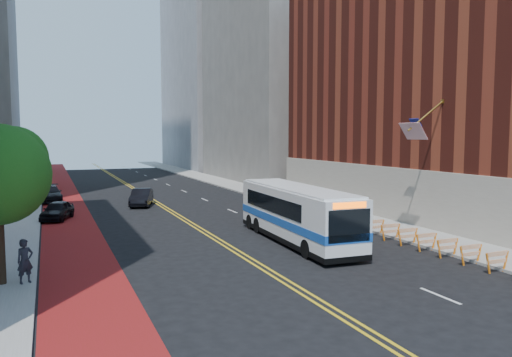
{
  "coord_description": "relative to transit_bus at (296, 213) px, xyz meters",
  "views": [
    {
      "loc": [
        -9.4,
        -16.95,
        6.37
      ],
      "look_at": [
        1.08,
        8.0,
        4.0
      ],
      "focal_mm": 35.0,
      "sensor_mm": 36.0,
      "label": 1
    }
  ],
  "objects": [
    {
      "name": "bus_lane_paint",
      "position": [
        -12.27,
        20.75,
        -1.73
      ],
      "size": [
        3.6,
        140.0,
        0.01
      ],
      "primitive_type": "cube",
      "color": "maroon",
      "rests_on": "ground"
    },
    {
      "name": "ground",
      "position": [
        -4.17,
        -9.25,
        -1.73
      ],
      "size": [
        160.0,
        160.0,
        0.0
      ],
      "primitive_type": "plane",
      "color": "black",
      "rests_on": "ground"
    },
    {
      "name": "car_a",
      "position": [
        -12.99,
        13.79,
        -1.02
      ],
      "size": [
        2.88,
        4.48,
        1.42
      ],
      "primitive_type": "imported",
      "rotation": [
        0.0,
        0.0,
        -0.31
      ],
      "color": "black",
      "rests_on": "ground"
    },
    {
      "name": "midrise_right_far",
      "position": [
        19.83,
        68.75,
        25.77
      ],
      "size": [
        20.0,
        28.0,
        55.0
      ],
      "primitive_type": "cube",
      "color": "gray",
      "rests_on": "ground"
    },
    {
      "name": "brick_building",
      "position": [
        17.77,
        2.74,
        9.23
      ],
      "size": [
        18.73,
        36.0,
        22.0
      ],
      "color": "maroon",
      "rests_on": "ground"
    },
    {
      "name": "pedestrian",
      "position": [
        -14.57,
        -3.53,
        -0.64
      ],
      "size": [
        0.81,
        0.71,
        1.88
      ],
      "primitive_type": "imported",
      "rotation": [
        0.0,
        0.0,
        0.46
      ],
      "color": "black",
      "rests_on": "sidewalk_left"
    },
    {
      "name": "lane_dashes",
      "position": [
        0.63,
        28.75,
        -1.72
      ],
      "size": [
        0.14,
        98.2,
        0.01
      ],
      "color": "silver",
      "rests_on": "ground"
    },
    {
      "name": "car_b",
      "position": [
        -5.85,
        18.84,
        -0.96
      ],
      "size": [
        2.95,
        4.94,
        1.54
      ],
      "primitive_type": "imported",
      "rotation": [
        0.0,
        0.0,
        -0.3
      ],
      "color": "black",
      "rests_on": "ground"
    },
    {
      "name": "center_line_outer",
      "position": [
        -3.99,
        20.75,
        -1.73
      ],
      "size": [
        0.14,
        140.0,
        0.01
      ],
      "primitive_type": "cube",
      "color": "gold",
      "rests_on": "ground"
    },
    {
      "name": "center_line_inner",
      "position": [
        -4.35,
        20.75,
        -1.73
      ],
      "size": [
        0.14,
        140.0,
        0.01
      ],
      "primitive_type": "cube",
      "color": "gold",
      "rests_on": "ground"
    },
    {
      "name": "car_c",
      "position": [
        -13.47,
        24.99,
        -0.96
      ],
      "size": [
        2.29,
        5.34,
        1.53
      ],
      "primitive_type": "imported",
      "rotation": [
        0.0,
        0.0,
        0.03
      ],
      "color": "black",
      "rests_on": "ground"
    },
    {
      "name": "construction_barriers",
      "position": [
        5.43,
        -5.83,
        -1.05
      ],
      "size": [
        1.42,
        10.91,
        1.0
      ],
      "color": "orange",
      "rests_on": "ground"
    },
    {
      "name": "midrise_right_near",
      "position": [
        18.83,
        38.75,
        18.27
      ],
      "size": [
        18.0,
        26.0,
        40.0
      ],
      "primitive_type": "cube",
      "color": "slate",
      "rests_on": "ground"
    },
    {
      "name": "transit_bus",
      "position": [
        0.0,
        0.0,
        0.0
      ],
      "size": [
        3.16,
        12.15,
        3.31
      ],
      "rotation": [
        0.0,
        0.0,
        -0.04
      ],
      "color": "white",
      "rests_on": "ground"
    },
    {
      "name": "sidewalk_left",
      "position": [
        -16.17,
        20.75,
        -1.65
      ],
      "size": [
        4.0,
        140.0,
        0.15
      ],
      "primitive_type": "cube",
      "color": "gray",
      "rests_on": "ground"
    },
    {
      "name": "sidewalk_right",
      "position": [
        7.83,
        20.75,
        -1.65
      ],
      "size": [
        4.0,
        140.0,
        0.15
      ],
      "primitive_type": "cube",
      "color": "gray",
      "rests_on": "ground"
    }
  ]
}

